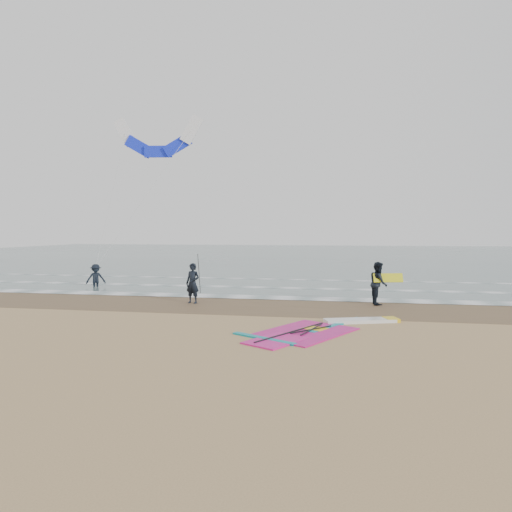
% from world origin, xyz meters
% --- Properties ---
extents(ground, '(120.00, 120.00, 0.00)m').
position_xyz_m(ground, '(0.00, 0.00, 0.00)').
color(ground, tan).
rests_on(ground, ground).
extents(sea_water, '(120.00, 80.00, 0.02)m').
position_xyz_m(sea_water, '(0.00, 48.00, 0.01)').
color(sea_water, '#47605E').
rests_on(sea_water, ground).
extents(wet_sand_band, '(120.00, 5.00, 0.01)m').
position_xyz_m(wet_sand_band, '(0.00, 6.00, 0.00)').
color(wet_sand_band, brown).
rests_on(wet_sand_band, ground).
extents(foam_waterline, '(120.00, 9.15, 0.02)m').
position_xyz_m(foam_waterline, '(0.00, 10.44, 0.03)').
color(foam_waterline, white).
rests_on(foam_waterline, ground).
extents(windsurf_rig, '(5.41, 5.12, 0.13)m').
position_xyz_m(windsurf_rig, '(2.04, 1.53, 0.03)').
color(windsurf_rig, white).
rests_on(windsurf_rig, ground).
extents(person_standing, '(0.74, 0.58, 1.79)m').
position_xyz_m(person_standing, '(-3.83, 6.03, 0.90)').
color(person_standing, black).
rests_on(person_standing, ground).
extents(person_walking, '(0.78, 0.97, 1.88)m').
position_xyz_m(person_walking, '(4.28, 7.15, 0.94)').
color(person_walking, black).
rests_on(person_walking, ground).
extents(person_wading, '(1.24, 1.10, 1.66)m').
position_xyz_m(person_wading, '(-11.22, 10.79, 0.83)').
color(person_wading, black).
rests_on(person_wading, ground).
extents(held_pole, '(0.17, 0.86, 1.82)m').
position_xyz_m(held_pole, '(-3.53, 6.03, 1.32)').
color(held_pole, black).
rests_on(held_pole, ground).
extents(carried_kiteboard, '(1.30, 0.51, 0.39)m').
position_xyz_m(carried_kiteboard, '(4.68, 7.05, 1.19)').
color(carried_kiteboard, yellow).
rests_on(carried_kiteboard, ground).
extents(surf_kite, '(6.09, 4.21, 9.53)m').
position_xyz_m(surf_kite, '(-8.97, 14.79, 8.97)').
color(surf_kite, white).
rests_on(surf_kite, ground).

